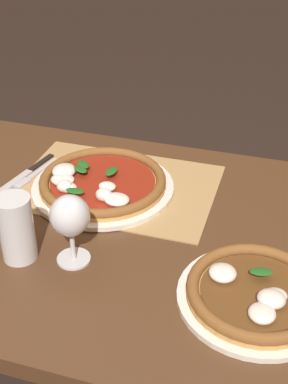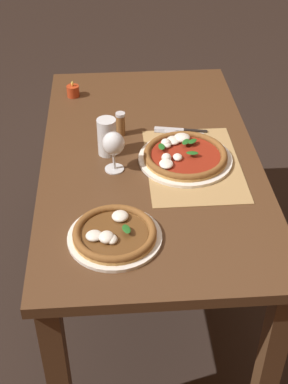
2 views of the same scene
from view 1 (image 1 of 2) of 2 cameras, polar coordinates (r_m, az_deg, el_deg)
dining_table at (r=1.31m, az=-8.45°, el=-6.11°), size 1.45×0.82×0.74m
paper_placemat at (r=1.34m, az=-2.96°, el=0.66°), size 0.49×0.34×0.00m
pizza_near at (r=1.32m, az=-4.58°, el=0.97°), size 0.35×0.35×0.05m
pizza_far at (r=1.03m, az=11.79°, el=-10.52°), size 0.29×0.29×0.05m
wine_glass at (r=1.06m, az=-7.89°, el=-2.80°), size 0.08×0.08×0.16m
pint_glass at (r=1.11m, az=-13.43°, el=-3.92°), size 0.07×0.07×0.15m
fork at (r=1.40m, az=-11.87°, el=1.63°), size 0.06×0.20×0.00m
knife at (r=1.42m, az=-12.41°, el=1.98°), size 0.06×0.21×0.01m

